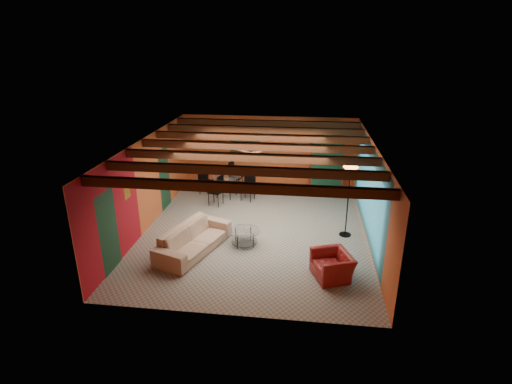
# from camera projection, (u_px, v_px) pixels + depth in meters

# --- Properties ---
(room) EXTENTS (6.52, 8.01, 2.71)m
(room) POSITION_uv_depth(u_px,v_px,m) (256.00, 153.00, 11.33)
(room) COLOR gray
(room) RESTS_ON ground
(sofa) EXTENTS (1.70, 2.62, 0.71)m
(sofa) POSITION_uv_depth(u_px,v_px,m) (194.00, 239.00, 10.78)
(sofa) COLOR tan
(sofa) RESTS_ON ground
(armchair) EXTENTS (1.11, 1.18, 0.62)m
(armchair) POSITION_uv_depth(u_px,v_px,m) (332.00, 265.00, 9.61)
(armchair) COLOR maroon
(armchair) RESTS_ON ground
(coffee_table) EXTENTS (1.07, 1.07, 0.44)m
(coffee_table) POSITION_uv_depth(u_px,v_px,m) (244.00, 237.00, 11.16)
(coffee_table) COLOR white
(coffee_table) RESTS_ON ground
(dining_table) EXTENTS (2.61, 2.61, 1.11)m
(dining_table) POSITION_uv_depth(u_px,v_px,m) (226.00, 182.00, 14.44)
(dining_table) COLOR silver
(dining_table) RESTS_ON ground
(armoire) EXTENTS (1.28, 0.94, 2.02)m
(armoire) POSITION_uv_depth(u_px,v_px,m) (327.00, 165.00, 14.88)
(armoire) COLOR maroon
(armoire) RESTS_ON ground
(floor_lamp) EXTENTS (0.55, 0.55, 2.09)m
(floor_lamp) POSITION_uv_depth(u_px,v_px,m) (348.00, 202.00, 11.40)
(floor_lamp) COLOR black
(floor_lamp) RESTS_ON ground
(ceiling_fan) EXTENTS (1.50, 1.50, 0.44)m
(ceiling_fan) POSITION_uv_depth(u_px,v_px,m) (255.00, 154.00, 11.23)
(ceiling_fan) COLOR #472614
(ceiling_fan) RESTS_ON ceiling
(painting) EXTENTS (1.05, 0.03, 0.65)m
(painting) POSITION_uv_depth(u_px,v_px,m) (245.00, 144.00, 15.26)
(painting) COLOR black
(painting) RESTS_ON wall_back
(potted_plant) EXTENTS (0.48, 0.43, 0.49)m
(potted_plant) POSITION_uv_depth(u_px,v_px,m) (329.00, 131.00, 14.43)
(potted_plant) COLOR #26661E
(potted_plant) RESTS_ON armoire
(vase) EXTENTS (0.20, 0.20, 0.18)m
(vase) POSITION_uv_depth(u_px,v_px,m) (226.00, 165.00, 14.21)
(vase) COLOR orange
(vase) RESTS_ON dining_table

